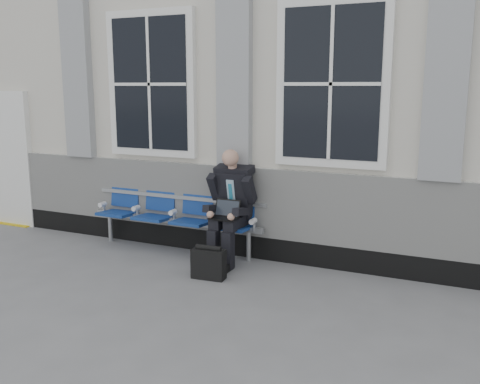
% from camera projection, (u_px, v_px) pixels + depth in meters
% --- Properties ---
extents(ground, '(70.00, 70.00, 0.00)m').
position_uv_depth(ground, '(255.00, 306.00, 5.51)').
color(ground, slate).
rests_on(ground, ground).
extents(station_building, '(14.40, 4.40, 4.49)m').
position_uv_depth(station_building, '(342.00, 86.00, 8.18)').
color(station_building, beige).
rests_on(station_building, ground).
extents(bench, '(2.60, 0.47, 0.91)m').
position_uv_depth(bench, '(176.00, 211.00, 7.29)').
color(bench, '#9EA0A3').
rests_on(bench, ground).
extents(businessman, '(0.59, 0.79, 1.46)m').
position_uv_depth(businessman, '(231.00, 202.00, 6.75)').
color(businessman, black).
rests_on(businessman, ground).
extents(briefcase, '(0.41, 0.20, 0.41)m').
position_uv_depth(briefcase, '(209.00, 263.00, 6.26)').
color(briefcase, black).
rests_on(briefcase, ground).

